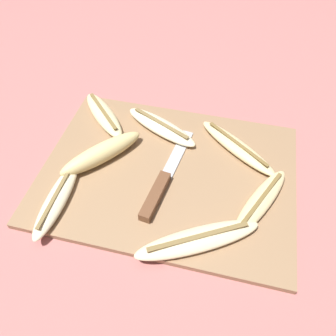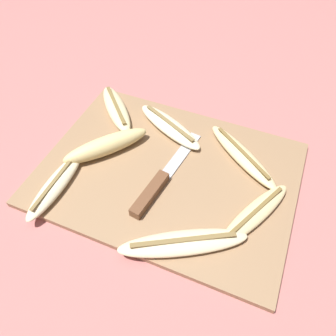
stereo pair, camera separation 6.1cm
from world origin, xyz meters
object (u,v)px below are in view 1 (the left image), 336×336
at_px(banana_golden_short, 101,155).
at_px(banana_cream_curved, 198,240).
at_px(banana_soft_right, 104,115).
at_px(banana_mellow_near, 261,201).
at_px(banana_bright_far, 161,127).
at_px(knife, 160,187).
at_px(banana_ripe_center, 237,147).
at_px(banana_pale_long, 57,200).

height_order(banana_golden_short, banana_cream_curved, banana_golden_short).
distance_m(banana_golden_short, banana_soft_right, 0.12).
relative_size(banana_mellow_near, banana_soft_right, 1.16).
bearing_deg(banana_golden_short, banana_mellow_near, -5.25).
xyz_separation_m(banana_mellow_near, banana_soft_right, (-0.34, 0.14, 0.00)).
height_order(banana_golden_short, banana_mellow_near, banana_golden_short).
bearing_deg(banana_golden_short, banana_bright_far, 50.32).
bearing_deg(knife, banana_bright_far, 111.25).
bearing_deg(banana_golden_short, banana_ripe_center, 19.40).
bearing_deg(banana_soft_right, banana_cream_curved, -44.14).
distance_m(banana_golden_short, banana_bright_far, 0.14).
height_order(banana_mellow_near, banana_pale_long, banana_pale_long).
xyz_separation_m(banana_cream_curved, banana_soft_right, (-0.25, 0.24, 0.00)).
relative_size(banana_golden_short, banana_pale_long, 0.97).
bearing_deg(banana_cream_curved, banana_golden_short, 149.00).
relative_size(banana_bright_far, banana_pale_long, 1.07).
relative_size(banana_ripe_center, banana_bright_far, 0.99).
relative_size(knife, banana_cream_curved, 1.13).
distance_m(banana_cream_curved, banana_soft_right, 0.35).
height_order(banana_pale_long, banana_soft_right, same).
relative_size(knife, banana_ripe_center, 1.33).
bearing_deg(knife, banana_mellow_near, 11.68).
xyz_separation_m(banana_golden_short, banana_soft_right, (-0.04, 0.12, -0.01)).
height_order(banana_golden_short, banana_soft_right, banana_golden_short).
distance_m(banana_cream_curved, banana_pale_long, 0.25).
xyz_separation_m(knife, banana_ripe_center, (0.12, 0.13, 0.00)).
relative_size(knife, banana_soft_right, 1.59).
xyz_separation_m(banana_cream_curved, banana_pale_long, (-0.25, 0.02, 0.00)).
xyz_separation_m(banana_pale_long, banana_soft_right, (0.00, 0.22, 0.00)).
height_order(knife, banana_golden_short, banana_golden_short).
bearing_deg(banana_cream_curved, knife, 134.43).
distance_m(knife, banana_cream_curved, 0.12).
bearing_deg(banana_cream_curved, banana_mellow_near, 46.75).
xyz_separation_m(knife, banana_pale_long, (-0.17, -0.07, 0.00)).
height_order(banana_ripe_center, banana_cream_curved, same).
distance_m(knife, banana_mellow_near, 0.18).
bearing_deg(banana_pale_long, knife, 22.53).
bearing_deg(banana_cream_curved, banana_soft_right, 135.86).
xyz_separation_m(banana_golden_short, banana_pale_long, (-0.04, -0.11, -0.01)).
xyz_separation_m(knife, banana_soft_right, (-0.16, 0.16, 0.00)).
distance_m(knife, banana_ripe_center, 0.18).
bearing_deg(banana_mellow_near, knife, -176.05).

